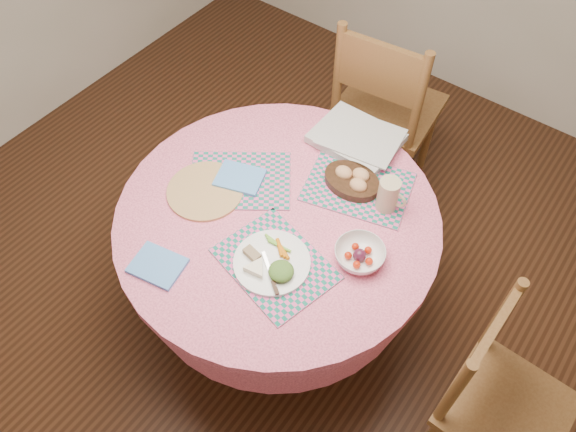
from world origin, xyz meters
name	(u,v)px	position (x,y,z in m)	size (l,w,h in m)	color
ground	(280,307)	(0.00, 0.00, 0.00)	(4.00, 4.00, 0.00)	#331C0F
dining_table	(278,243)	(0.00, 0.00, 0.56)	(1.24, 1.24, 0.75)	pink
chair_right	(496,397)	(0.98, -0.02, 0.47)	(0.41, 0.43, 0.91)	brown
chair_back	(384,108)	(-0.08, 0.96, 0.54)	(0.53, 0.51, 1.04)	brown
placemat_front	(275,264)	(0.13, -0.18, 0.75)	(0.40, 0.30, 0.01)	#14725C
placemat_left	(240,180)	(-0.22, 0.04, 0.75)	(0.40, 0.30, 0.01)	#14725C
placemat_back	(358,187)	(0.17, 0.30, 0.75)	(0.40, 0.30, 0.01)	#14725C
wicker_trivet	(205,191)	(-0.29, -0.08, 0.76)	(0.30, 0.30, 0.01)	#9C8143
napkin_near	(158,266)	(-0.20, -0.44, 0.76)	(0.18, 0.14, 0.01)	#5693DF
napkin_far	(240,178)	(-0.22, 0.05, 0.76)	(0.18, 0.14, 0.01)	#5693DF
dinner_plate	(272,263)	(0.13, -0.19, 0.77)	(0.27, 0.27, 0.05)	white
bread_bowl	(353,180)	(0.15, 0.29, 0.78)	(0.23, 0.23, 0.08)	black
latte_mug	(389,195)	(0.31, 0.28, 0.83)	(0.12, 0.08, 0.14)	tan
fruit_bowl	(360,255)	(0.35, 0.02, 0.78)	(0.24, 0.24, 0.06)	white
newspaper_stack	(357,138)	(0.03, 0.50, 0.78)	(0.37, 0.30, 0.04)	silver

